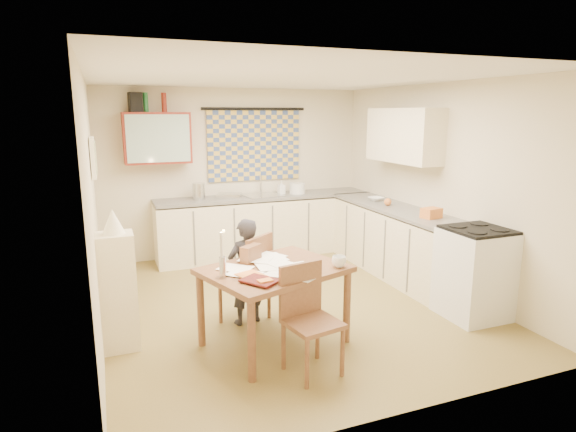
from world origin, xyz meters
name	(u,v)px	position (x,y,z in m)	size (l,w,h in m)	color
floor	(289,303)	(0.00, 0.00, -0.01)	(4.00, 4.50, 0.02)	olive
ceiling	(289,76)	(0.00, 0.00, 2.51)	(4.00, 4.50, 0.02)	white
wall_back	(235,172)	(0.00, 2.26, 1.25)	(4.00, 0.02, 2.50)	beige
wall_front	(412,248)	(0.00, -2.26, 1.25)	(4.00, 0.02, 2.50)	beige
wall_left	(92,208)	(-2.01, 0.00, 1.25)	(0.02, 4.50, 2.50)	beige
wall_right	(439,186)	(2.01, 0.00, 1.25)	(0.02, 4.50, 2.50)	beige
window_blind	(254,146)	(0.30, 2.22, 1.65)	(1.45, 0.03, 1.05)	#394E83
curtain_rod	(254,109)	(0.30, 2.20, 2.20)	(0.04, 0.04, 1.60)	black
wall_cabinet	(157,138)	(-1.15, 2.08, 1.80)	(0.90, 0.34, 0.70)	maroon
wall_cabinet_glass	(158,139)	(-1.15, 1.91, 1.80)	(0.84, 0.02, 0.64)	#99B2A5
upper_cabinet_right	(404,135)	(1.83, 0.55, 1.85)	(0.34, 1.30, 0.70)	beige
framed_print	(93,157)	(-1.97, 0.40, 1.70)	(0.04, 0.50, 0.40)	white
print_canvas	(96,157)	(-1.95, 0.40, 1.70)	(0.01, 0.42, 0.32)	silver
counter_back	(266,226)	(0.39, 1.95, 0.45)	(3.30, 0.62, 0.92)	beige
counter_right	(405,246)	(1.70, 0.22, 0.45)	(0.62, 2.95, 0.92)	beige
stove	(475,273)	(1.70, -1.05, 0.48)	(0.62, 0.62, 0.97)	white
sink	(263,198)	(0.34, 1.95, 0.88)	(0.55, 0.45, 0.10)	silver
tap	(261,185)	(0.37, 2.13, 1.06)	(0.03, 0.03, 0.28)	silver
dish_rack	(229,196)	(-0.18, 1.95, 0.95)	(0.35, 0.30, 0.06)	silver
kettle	(199,191)	(-0.63, 1.95, 1.04)	(0.18, 0.18, 0.24)	silver
mixing_bowl	(297,188)	(0.90, 1.95, 1.00)	(0.24, 0.24, 0.16)	white
soap_bottle	(281,187)	(0.66, 2.00, 1.02)	(0.10, 0.10, 0.21)	white
bowl	(376,199)	(1.70, 0.96, 0.95)	(0.23, 0.23, 0.05)	white
orange_bag	(431,213)	(1.70, -0.28, 0.98)	(0.22, 0.16, 0.12)	orange
fruit_orange	(388,202)	(1.65, 0.58, 0.97)	(0.10, 0.10, 0.10)	orange
speaker	(135,102)	(-1.41, 2.08, 2.28)	(0.16, 0.20, 0.26)	black
bottle_green	(146,102)	(-1.27, 2.08, 2.28)	(0.07, 0.07, 0.26)	#195926
bottle_brown	(164,102)	(-1.03, 2.08, 2.28)	(0.07, 0.07, 0.26)	maroon
dining_table	(274,305)	(-0.49, -0.88, 0.38)	(1.45, 1.27, 0.75)	brown
chair_far	(246,294)	(-0.59, -0.30, 0.29)	(0.59, 0.59, 0.94)	brown
chair_near	(311,340)	(-0.37, -1.47, 0.28)	(0.48, 0.48, 0.91)	brown
person	(246,272)	(-0.60, -0.34, 0.55)	(0.46, 0.35, 1.11)	black
shelf_stand	(118,292)	(-1.84, -0.45, 0.55)	(0.32, 0.30, 1.09)	beige
lampshade	(113,222)	(-1.84, -0.45, 1.20)	(0.20, 0.20, 0.22)	white
letter_rack	(251,254)	(-0.64, -0.63, 0.83)	(0.22, 0.10, 0.16)	brown
mug	(339,262)	(0.07, -1.08, 0.80)	(0.17, 0.17, 0.10)	white
magazine	(252,285)	(-0.83, -1.28, 0.76)	(0.35, 0.37, 0.03)	maroon
book	(243,279)	(-0.85, -1.11, 0.76)	(0.27, 0.32, 0.02)	orange
orange_box	(265,282)	(-0.71, -1.27, 0.77)	(0.12, 0.08, 0.04)	orange
eyeglasses	(308,272)	(-0.26, -1.13, 0.76)	(0.13, 0.04, 0.02)	black
candle_holder	(223,267)	(-0.99, -0.96, 0.84)	(0.06, 0.06, 0.18)	silver
candle	(221,245)	(-1.00, -0.97, 1.04)	(0.02, 0.02, 0.22)	white
candle_flame	(224,231)	(-0.98, -0.99, 1.16)	(0.02, 0.02, 0.02)	#FFCC66
papers	(273,266)	(-0.49, -0.86, 0.76)	(0.88, 1.00, 0.02)	white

